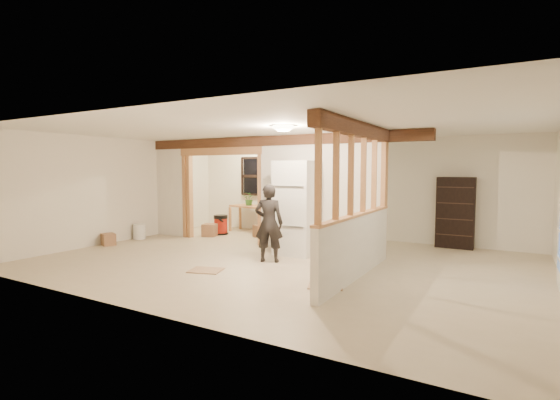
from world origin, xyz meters
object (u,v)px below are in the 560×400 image
Objects in this scene: woman at (269,223)px; shop_vac at (221,225)px; bookshelf at (455,213)px; work_table at (251,218)px; refrigerator at (297,208)px.

woman is 2.78× the size of shop_vac.
woman is 0.94× the size of bookshelf.
work_table is (-2.41, 2.96, -0.37)m from woman.
refrigerator is at bearing -22.08° from shop_vac.
shop_vac is at bearing 157.92° from refrigerator.
shop_vac is (-2.80, 2.10, -0.47)m from woman.
refrigerator is at bearing -140.18° from bookshelf.
refrigerator reaches higher than woman.
refrigerator reaches higher than bookshelf.
work_table is 5.32m from bookshelf.
refrigerator is 1.30× the size of woman.
refrigerator is at bearing -119.10° from woman.
refrigerator is 0.94m from woman.
refrigerator is 3.58m from bookshelf.
work_table reaches higher than shop_vac.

